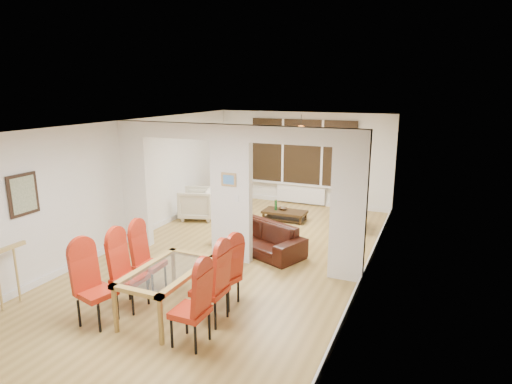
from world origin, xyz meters
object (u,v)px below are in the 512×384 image
Objects in this scene: television at (354,219)px; armchair at (198,203)px; dining_chair_lc at (149,261)px; bowl at (283,209)px; dining_chair_lb at (129,274)px; dining_chair_la at (96,287)px; dining_table at (168,292)px; person at (235,183)px; dining_chair_rb at (210,285)px; bottle at (276,205)px; coffee_table at (285,215)px; dining_chair_ra at (190,306)px; dining_chair_rc at (223,273)px; sofa at (258,237)px.

armchair is at bearing 84.98° from television.
dining_chair_lc is 1.23× the size of armchair.
dining_chair_lb is at bearing -96.41° from bowl.
dining_table is at bearing 53.74° from dining_chair_la.
person is at bearing 105.26° from dining_table.
bottle is at bearing 101.34° from dining_chair_rb.
dining_chair_rb is (1.34, -0.41, 0.02)m from dining_chair_lc.
coffee_table is (-0.63, 4.92, -0.43)m from dining_chair_rb.
dining_table is 4.97m from bottle.
dining_chair_ra is 1.08m from dining_chair_rc.
dining_chair_rb reaches higher than dining_chair_lb.
armchair is at bearing 140.57° from dining_chair_rc.
dining_chair_ra is 3.96× the size of bottle.
dining_chair_lc is 0.52× the size of sofa.
bottle is at bearing 98.90° from dining_chair_la.
coffee_table is (-0.59, 4.44, -0.39)m from dining_chair_rc.
dining_chair_la is at bearing -95.87° from dining_chair_lc.
dining_chair_ra is at bearing -83.00° from coffee_table.
dining_chair_la is 5.77m from person.
coffee_table is 3.98× the size of bottle.
dining_chair_rb is 5.14× the size of bowl.
sofa is at bearing 66.68° from dining_chair_lc.
dining_chair_la is 6.14m from television.
sofa is at bearing -83.24° from bowl.
dining_chair_lb is at bearing 91.57° from dining_chair_la.
dining_chair_lc reaches higher than bowl.
dining_chair_la is 1.46m from dining_chair_ra.
dining_chair_rb is 5.45m from person.
dining_chair_lc is at bearing 101.07° from dining_chair_la.
dining_table is 0.69m from dining_chair_rb.
bowl is (-0.76, 5.59, -0.26)m from dining_chair_ra.
bottle is (-0.82, 4.41, -0.13)m from dining_chair_rc.
dining_chair_lc is 0.96× the size of dining_chair_rb.
dining_chair_rb is at bearing -80.06° from bottle.
dining_chair_la is at bearing -97.94° from coffee_table.
dining_chair_rb is 4.07× the size of bottle.
bottle reaches higher than coffee_table.
television is 0.83× the size of coffee_table.
dining_table reaches higher than television.
dining_chair_lc is at bearing 136.04° from television.
dining_chair_rb reaches higher than armchair.
dining_chair_lc is at bearing -162.24° from dining_chair_rc.
television is at bearing 78.65° from dining_chair_rb.
dining_chair_rc reaches higher than sofa.
dining_table is 0.99m from dining_chair_la.
dining_chair_rb is 0.48m from dining_chair_rc.
dining_chair_rb reaches higher than dining_chair_rc.
dining_chair_rb reaches higher than bowl.
person is 1.28m from bottle.
dining_table is 0.90m from dining_chair_ra.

